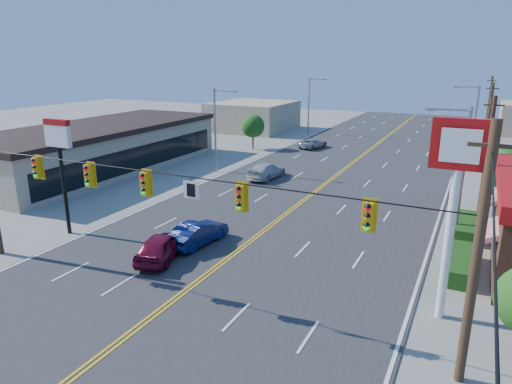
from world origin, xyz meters
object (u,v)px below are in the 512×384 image
at_px(car_silver, 313,144).
at_px(car_magenta, 161,247).
at_px(pizza_hut_sign, 60,153).
at_px(signal_span, 166,199).
at_px(car_blue, 198,234).
at_px(car_white, 266,171).
at_px(kfc_pylon, 456,181).

bearing_deg(car_silver, car_magenta, 109.40).
relative_size(pizza_hut_sign, car_silver, 1.62).
relative_size(signal_span, car_silver, 5.74).
height_order(signal_span, car_magenta, signal_span).
relative_size(car_blue, car_white, 0.87).
height_order(signal_span, car_blue, signal_span).
distance_m(car_blue, car_silver, 31.75).
bearing_deg(pizza_hut_sign, signal_span, -20.19).
relative_size(kfc_pylon, car_white, 1.75).
bearing_deg(car_white, car_blue, 104.70).
distance_m(car_magenta, car_blue, 2.72).
xyz_separation_m(signal_span, car_white, (-5.40, 21.80, -4.18)).
xyz_separation_m(signal_span, car_silver, (-6.41, 37.53, -4.30)).
xyz_separation_m(signal_span, pizza_hut_sign, (-10.88, 4.00, 0.30)).
relative_size(signal_span, pizza_hut_sign, 3.55).
bearing_deg(car_silver, car_blue, 111.05).
height_order(pizza_hut_sign, car_magenta, pizza_hut_sign).
xyz_separation_m(kfc_pylon, car_white, (-16.52, 17.80, -5.34)).
bearing_deg(car_silver, signal_span, 113.65).
bearing_deg(signal_span, car_magenta, 132.96).
xyz_separation_m(pizza_hut_sign, car_silver, (4.47, 33.53, -4.59)).
height_order(signal_span, kfc_pylon, signal_span).
height_order(kfc_pylon, car_silver, kfc_pylon).
bearing_deg(pizza_hut_sign, kfc_pylon, 0.00).
height_order(pizza_hut_sign, car_blue, pizza_hut_sign).
relative_size(signal_span, car_white, 5.02).
distance_m(pizza_hut_sign, car_magenta, 8.94).
xyz_separation_m(car_blue, car_white, (-2.91, 15.77, 0.01)).
bearing_deg(pizza_hut_sign, car_silver, 82.40).
relative_size(signal_span, car_magenta, 5.67).
bearing_deg(signal_span, pizza_hut_sign, 159.81).
bearing_deg(kfc_pylon, pizza_hut_sign, 180.00).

